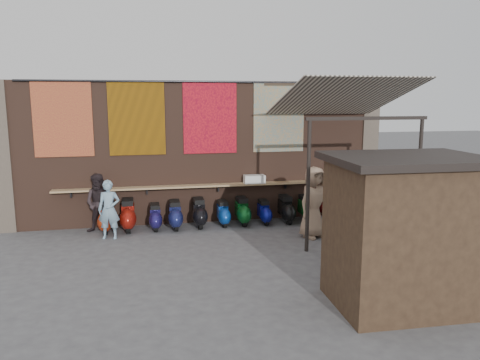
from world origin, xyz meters
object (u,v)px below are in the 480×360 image
Objects in this scene: scooter_stool_6 at (242,211)px; shopper_tan at (313,202)px; scooter_stool_1 at (128,215)px; scooter_stool_5 at (223,213)px; scooter_stool_3 at (175,215)px; scooter_stool_0 at (106,218)px; scooter_stool_9 at (306,209)px; shopper_grey at (364,218)px; scooter_stool_8 at (286,209)px; scooter_stool_7 at (264,212)px; scooter_stool_10 at (327,207)px; diner_left at (109,210)px; shelf_box at (254,179)px; scooter_stool_2 at (155,217)px; scooter_stool_4 at (199,213)px; diner_right at (100,203)px; shopper_navy at (345,205)px.

shopper_tan reaches higher than scooter_stool_6.
shopper_tan reaches higher than scooter_stool_1.
shopper_tan is (2.07, -1.57, 0.57)m from scooter_stool_5.
scooter_stool_3 is at bearing 130.39° from shopper_tan.
shopper_tan is at bearing -16.53° from scooter_stool_0.
shopper_grey is (0.44, -2.73, 0.39)m from scooter_stool_9.
scooter_stool_1 is at bearing 179.15° from scooter_stool_8.
shopper_tan reaches higher than scooter_stool_7.
scooter_stool_10 is (6.25, -0.02, 0.01)m from scooter_stool_0.
shopper_tan reaches higher than diner_left.
scooter_stool_3 is at bearing -179.45° from scooter_stool_9.
scooter_stool_2 is at bearing -173.51° from shelf_box.
scooter_stool_8 is at bearing 15.20° from diner_left.
scooter_stool_4 is (0.67, 0.06, 0.01)m from scooter_stool_3.
scooter_stool_10 is at bearing 0.01° from scooter_stool_2.
shopper_grey reaches higher than scooter_stool_5.
shopper_tan is at bearing -29.85° from scooter_stool_4.
shelf_box reaches higher than scooter_stool_1.
diner_right is 1.03× the size of shopper_grey.
shopper_navy is at bearing -75.08° from scooter_stool_9.
scooter_stool_3 is at bearing -179.70° from scooter_stool_8.
scooter_stool_3 is 1.82m from diner_left.
scooter_stool_6 is at bearing 177.00° from scooter_stool_7.
scooter_stool_10 is (4.41, 0.03, 0.01)m from scooter_stool_3.
shelf_box is 0.82× the size of scooter_stool_5.
shopper_grey is at bearing -29.78° from scooter_stool_2.
scooter_stool_9 is at bearing 1.84° from scooter_stool_8.
diner_left reaches higher than scooter_stool_8.
diner_left is (-4.86, -0.57, 0.37)m from scooter_stool_8.
scooter_stool_0 is 5.62m from scooter_stool_9.
scooter_stool_8 is (1.28, -0.03, 0.00)m from scooter_stool_6.
scooter_stool_10 is at bearing 0.34° from scooter_stool_3.
scooter_stool_6 is 2.52m from scooter_stool_10.
shelf_box is 1.74m from scooter_stool_9.
scooter_stool_2 is 1.04× the size of scooter_stool_7.
scooter_stool_1 is 1.92m from scooter_stool_4.
scooter_stool_8 is at bearing -0.85° from scooter_stool_1.
shopper_navy is 0.91× the size of shopper_tan.
scooter_stool_10 is at bearing 31.25° from shopper_tan.
scooter_stool_4 is at bearing -35.44° from shopper_navy.
scooter_stool_3 is 1.00× the size of scooter_stool_8.
scooter_stool_5 is 0.89× the size of scooter_stool_10.
shelf_box is 0.72× the size of scooter_stool_4.
scooter_stool_3 is (0.53, -0.03, 0.04)m from scooter_stool_2.
scooter_stool_2 is 4.27m from shopper_tan.
scooter_stool_2 is 1.50m from diner_right.
scooter_stool_2 is 0.54m from scooter_stool_3.
shopper_grey is (4.22, -2.69, 0.38)m from scooter_stool_3.
scooter_stool_9 is 1.77m from shopper_navy.
scooter_stool_3 is (1.25, -0.08, -0.04)m from scooter_stool_1.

